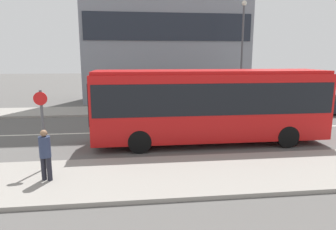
# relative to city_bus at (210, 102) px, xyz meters

# --- Properties ---
(ground_plane) EXTENTS (120.00, 120.00, 0.00)m
(ground_plane) POSITION_rel_city_bus_xyz_m (-2.12, 2.48, -1.90)
(ground_plane) COLOR #595654
(sidewalk_near) EXTENTS (44.00, 3.50, 0.13)m
(sidewalk_near) POSITION_rel_city_bus_xyz_m (-2.12, -3.77, -1.84)
(sidewalk_near) COLOR gray
(sidewalk_near) RESTS_ON ground_plane
(sidewalk_far) EXTENTS (44.00, 3.50, 0.13)m
(sidewalk_far) POSITION_rel_city_bus_xyz_m (-2.12, 8.73, -1.84)
(sidewalk_far) COLOR gray
(sidewalk_far) RESTS_ON ground_plane
(lane_centerline) EXTENTS (41.80, 0.16, 0.01)m
(lane_centerline) POSITION_rel_city_bus_xyz_m (-2.12, 2.48, -1.90)
(lane_centerline) COLOR silver
(lane_centerline) RESTS_ON ground_plane
(city_bus) EXTENTS (10.36, 2.51, 3.31)m
(city_bus) POSITION_rel_city_bus_xyz_m (0.00, 0.00, 0.00)
(city_bus) COLOR red
(city_bus) RESTS_ON ground_plane
(parked_car_0) EXTENTS (3.90, 1.84, 1.42)m
(parked_car_0) POSITION_rel_city_bus_xyz_m (9.47, 6.01, -1.24)
(parked_car_0) COLOR black
(parked_car_0) RESTS_ON ground_plane
(pedestrian_near_stop) EXTENTS (0.34, 0.34, 1.60)m
(pedestrian_near_stop) POSITION_rel_city_bus_xyz_m (-6.12, -3.85, -0.87)
(pedestrian_near_stop) COLOR #23232D
(pedestrian_near_stop) RESTS_ON sidewalk_near
(bus_stop_sign) EXTENTS (0.44, 0.12, 2.68)m
(bus_stop_sign) POSITION_rel_city_bus_xyz_m (-6.43, -2.80, -0.21)
(bus_stop_sign) COLOR #4C4C51
(bus_stop_sign) RESTS_ON sidewalk_near
(street_lamp) EXTENTS (0.36, 0.36, 7.59)m
(street_lamp) POSITION_rel_city_bus_xyz_m (4.40, 7.99, 2.80)
(street_lamp) COLOR #4C4C51
(street_lamp) RESTS_ON sidewalk_far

